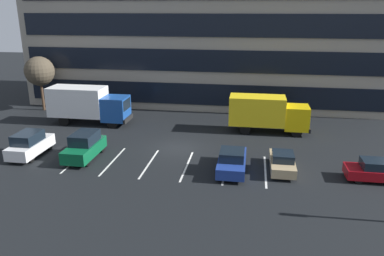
# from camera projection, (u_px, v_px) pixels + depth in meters

# --- Properties ---
(ground_plane) EXTENTS (120.00, 120.00, 0.00)m
(ground_plane) POSITION_uv_depth(u_px,v_px,m) (177.00, 148.00, 30.63)
(ground_plane) COLOR black
(office_building) EXTENTS (39.88, 13.72, 21.60)m
(office_building) POSITION_uv_depth(u_px,v_px,m) (206.00, 8.00, 44.17)
(office_building) COLOR gray
(office_building) RESTS_ON ground_plane
(lot_markings) EXTENTS (14.14, 5.40, 0.01)m
(lot_markings) POSITION_uv_depth(u_px,v_px,m) (168.00, 165.00, 27.34)
(lot_markings) COLOR silver
(lot_markings) RESTS_ON ground_plane
(box_truck_blue) EXTENTS (7.80, 2.58, 3.62)m
(box_truck_blue) POSITION_uv_depth(u_px,v_px,m) (88.00, 103.00, 36.40)
(box_truck_blue) COLOR #194799
(box_truck_blue) RESTS_ON ground_plane
(box_truck_yellow_all) EXTENTS (7.18, 2.38, 3.33)m
(box_truck_yellow_all) POSITION_uv_depth(u_px,v_px,m) (267.00, 112.00, 33.90)
(box_truck_yellow_all) COLOR yellow
(box_truck_yellow_all) RESTS_ON ground_plane
(suv_forest) EXTENTS (1.83, 4.33, 1.96)m
(suv_forest) POSITION_uv_depth(u_px,v_px,m) (85.00, 146.00, 28.31)
(suv_forest) COLOR #0C5933
(suv_forest) RESTS_ON ground_plane
(sedan_navy) EXTENTS (1.88, 4.49, 1.61)m
(sedan_navy) POSITION_uv_depth(u_px,v_px,m) (232.00, 161.00, 26.06)
(sedan_navy) COLOR navy
(sedan_navy) RESTS_ON ground_plane
(sedan_tan) EXTENTS (1.65, 3.93, 1.41)m
(sedan_tan) POSITION_uv_depth(u_px,v_px,m) (282.00, 162.00, 26.16)
(sedan_tan) COLOR tan
(sedan_tan) RESTS_ON ground_plane
(suv_white) EXTENTS (1.78, 4.20, 1.90)m
(suv_white) POSITION_uv_depth(u_px,v_px,m) (30.00, 144.00, 28.78)
(suv_white) COLOR white
(suv_white) RESTS_ON ground_plane
(sedan_maroon) EXTENTS (4.00, 1.67, 1.43)m
(sedan_maroon) POSITION_uv_depth(u_px,v_px,m) (376.00, 171.00, 24.67)
(sedan_maroon) COLOR maroon
(sedan_maroon) RESTS_ON ground_plane
(bare_tree) EXTENTS (3.16, 3.16, 5.93)m
(bare_tree) POSITION_uv_depth(u_px,v_px,m) (39.00, 71.00, 40.54)
(bare_tree) COLOR #473323
(bare_tree) RESTS_ON ground_plane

